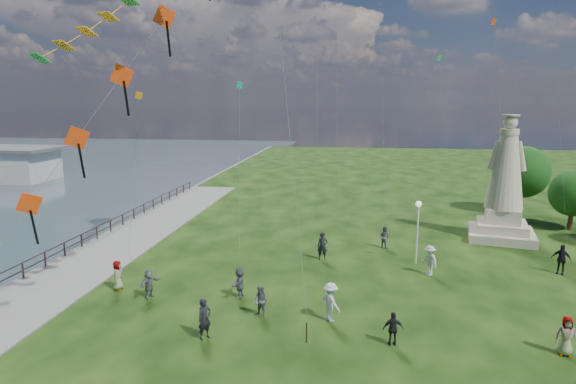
% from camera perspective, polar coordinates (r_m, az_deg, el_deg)
% --- Properties ---
extents(waterfront, '(200.00, 200.00, 1.51)m').
position_cam_1_polar(waterfront, '(31.99, -26.20, -8.82)').
color(waterfront, '#304349').
rests_on(waterfront, ground).
extents(statue, '(5.28, 5.28, 9.10)m').
position_cam_1_polar(statue, '(38.36, 24.27, -0.13)').
color(statue, tan).
rests_on(statue, ground).
extents(lamppost, '(0.37, 0.37, 4.04)m').
position_cam_1_polar(lamppost, '(30.64, 15.15, -3.10)').
color(lamppost, silver).
rests_on(lamppost, ground).
extents(tree_row, '(8.35, 14.63, 6.10)m').
position_cam_1_polar(tree_row, '(44.83, 29.50, 0.80)').
color(tree_row, '#382314').
rests_on(tree_row, ground).
extents(person_0, '(0.74, 0.78, 1.79)m').
position_cam_1_polar(person_0, '(21.53, -9.86, -14.58)').
color(person_0, black).
rests_on(person_0, ground).
extents(person_1, '(0.86, 0.71, 1.53)m').
position_cam_1_polar(person_1, '(23.25, -3.22, -12.81)').
color(person_1, '#595960').
rests_on(person_1, ground).
extents(person_2, '(1.25, 1.28, 1.83)m').
position_cam_1_polar(person_2, '(22.86, 5.07, -12.85)').
color(person_2, silver).
rests_on(person_2, ground).
extents(person_3, '(0.92, 0.57, 1.47)m').
position_cam_1_polar(person_3, '(21.23, 12.36, -15.55)').
color(person_3, black).
rests_on(person_3, ground).
extents(person_4, '(0.86, 0.60, 1.63)m').
position_cam_1_polar(person_4, '(22.93, 30.10, -14.54)').
color(person_4, '#595960').
rests_on(person_4, ground).
extents(person_5, '(1.08, 1.54, 1.53)m').
position_cam_1_polar(person_5, '(26.30, -16.16, -10.37)').
color(person_5, '#595960').
rests_on(person_5, ground).
extents(person_6, '(0.67, 0.44, 1.82)m').
position_cam_1_polar(person_6, '(31.01, 4.10, -6.41)').
color(person_6, black).
rests_on(person_6, ground).
extents(person_7, '(0.88, 0.80, 1.54)m').
position_cam_1_polar(person_7, '(34.13, 11.34, -5.24)').
color(person_7, '#595960').
rests_on(person_7, ground).
extents(person_8, '(1.14, 1.28, 1.78)m').
position_cam_1_polar(person_8, '(29.53, 16.44, -7.77)').
color(person_8, silver).
rests_on(person_8, ground).
extents(person_9, '(1.18, 1.00, 1.80)m').
position_cam_1_polar(person_9, '(32.73, 29.65, -6.93)').
color(person_9, black).
rests_on(person_9, ground).
extents(person_10, '(0.60, 0.85, 1.61)m').
position_cam_1_polar(person_10, '(27.86, -19.54, -9.27)').
color(person_10, '#595960').
rests_on(person_10, ground).
extents(person_11, '(0.68, 1.53, 1.63)m').
position_cam_1_polar(person_11, '(25.39, -5.75, -10.63)').
color(person_11, '#595960').
rests_on(person_11, ground).
extents(red_kite_train, '(10.85, 9.35, 19.31)m').
position_cam_1_polar(red_kite_train, '(22.46, -17.19, 15.22)').
color(red_kite_train, black).
rests_on(red_kite_train, ground).
extents(small_kites, '(29.72, 17.24, 30.63)m').
position_cam_1_polar(small_kites, '(39.02, 9.21, 17.45)').
color(small_kites, teal).
rests_on(small_kites, ground).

